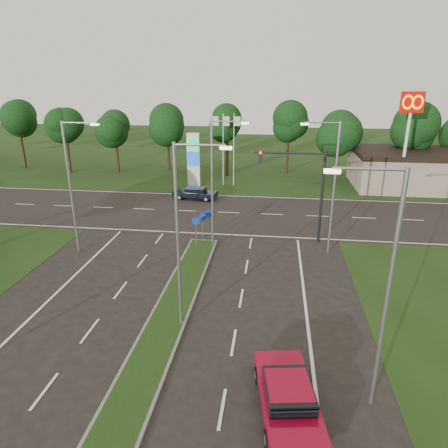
# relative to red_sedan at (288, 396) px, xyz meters

# --- Properties ---
(ground) EXTENTS (160.00, 160.00, 0.00)m
(ground) POSITION_rel_red_sedan_xyz_m (-5.86, -1.18, -0.70)
(ground) COLOR black
(ground) RESTS_ON ground
(verge_far) EXTENTS (160.00, 50.00, 0.02)m
(verge_far) POSITION_rel_red_sedan_xyz_m (-5.86, 53.82, -0.70)
(verge_far) COLOR black
(verge_far) RESTS_ON ground
(cross_road) EXTENTS (160.00, 12.00, 0.02)m
(cross_road) POSITION_rel_red_sedan_xyz_m (-5.86, 22.82, -0.70)
(cross_road) COLOR black
(cross_road) RESTS_ON ground
(median_kerb) EXTENTS (2.00, 26.00, 0.12)m
(median_kerb) POSITION_rel_red_sedan_xyz_m (-5.86, 2.82, -0.64)
(median_kerb) COLOR slate
(median_kerb) RESTS_ON ground
(commercial_building) EXTENTS (16.00, 9.00, 4.00)m
(commercial_building) POSITION_rel_red_sedan_xyz_m (16.14, 34.82, 1.30)
(commercial_building) COLOR gray
(commercial_building) RESTS_ON ground
(streetlight_median_near) EXTENTS (2.53, 0.22, 9.00)m
(streetlight_median_near) POSITION_rel_red_sedan_xyz_m (-4.86, 4.82, 4.37)
(streetlight_median_near) COLOR gray
(streetlight_median_near) RESTS_ON ground
(streetlight_median_far) EXTENTS (2.53, 0.22, 9.00)m
(streetlight_median_far) POSITION_rel_red_sedan_xyz_m (-4.86, 14.82, 4.37)
(streetlight_median_far) COLOR gray
(streetlight_median_far) RESTS_ON ground
(streetlight_left_far) EXTENTS (2.53, 0.22, 9.00)m
(streetlight_left_far) POSITION_rel_red_sedan_xyz_m (-14.16, 12.82, 4.37)
(streetlight_left_far) COLOR gray
(streetlight_left_far) RESTS_ON ground
(streetlight_right_far) EXTENTS (2.53, 0.22, 9.00)m
(streetlight_right_far) POSITION_rel_red_sedan_xyz_m (2.94, 14.82, 4.37)
(streetlight_right_far) COLOR gray
(streetlight_right_far) RESTS_ON ground
(streetlight_right_near) EXTENTS (2.53, 0.22, 9.00)m
(streetlight_right_near) POSITION_rel_red_sedan_xyz_m (2.94, 0.82, 4.37)
(streetlight_right_near) COLOR gray
(streetlight_right_near) RESTS_ON ground
(traffic_signal) EXTENTS (5.10, 0.42, 7.00)m
(traffic_signal) POSITION_rel_red_sedan_xyz_m (1.33, 16.82, 3.95)
(traffic_signal) COLOR black
(traffic_signal) RESTS_ON ground
(median_signs) EXTENTS (1.16, 1.76, 2.38)m
(median_signs) POSITION_rel_red_sedan_xyz_m (-5.86, 15.22, 1.01)
(median_signs) COLOR gray
(median_signs) RESTS_ON ground
(gas_pylon) EXTENTS (5.80, 1.26, 8.00)m
(gas_pylon) POSITION_rel_red_sedan_xyz_m (-9.65, 31.87, 2.49)
(gas_pylon) COLOR silver
(gas_pylon) RESTS_ON ground
(mcdonalds_sign) EXTENTS (2.20, 0.47, 10.40)m
(mcdonalds_sign) POSITION_rel_red_sedan_xyz_m (12.14, 30.79, 7.28)
(mcdonalds_sign) COLOR silver
(mcdonalds_sign) RESTS_ON ground
(treeline_far) EXTENTS (6.00, 6.00, 9.90)m
(treeline_far) POSITION_rel_red_sedan_xyz_m (-5.76, 38.75, 6.13)
(treeline_far) COLOR black
(treeline_far) RESTS_ON ground
(red_sedan) EXTENTS (2.68, 5.01, 1.31)m
(red_sedan) POSITION_rel_red_sedan_xyz_m (0.00, 0.00, 0.00)
(red_sedan) COLOR maroon
(red_sedan) RESTS_ON ground
(navy_sedan) EXTENTS (4.53, 2.26, 1.20)m
(navy_sedan) POSITION_rel_red_sedan_xyz_m (-8.73, 26.82, -0.06)
(navy_sedan) COLOR black
(navy_sedan) RESTS_ON ground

